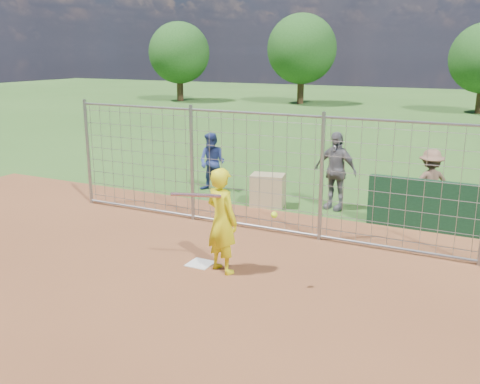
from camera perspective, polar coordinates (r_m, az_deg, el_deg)
The scene contains 11 objects.
ground at distance 9.91m, azimuth -3.66°, elevation -7.30°, with size 100.00×100.00×0.00m, color #2D591E.
infield_dirt at distance 7.73m, azimuth -15.31°, elevation -14.55°, with size 18.00×18.00×0.00m, color brown.
home_plate at distance 9.75m, azimuth -4.26°, elevation -7.64°, with size 0.43×0.43×0.02m, color silver.
dugout_wall at distance 12.00m, azimuth 19.61°, elevation -1.41°, with size 2.60×0.20×1.10m, color #11381E.
batter at distance 9.13m, azimuth -1.95°, elevation -3.07°, with size 0.67×0.44×1.85m, color yellow.
bystander_a at distance 14.49m, azimuth -2.98°, elevation 3.17°, with size 0.78×0.61×1.61m, color navy.
bystander_b at distance 13.02m, azimuth 10.12°, elevation 2.25°, with size 1.11×0.46×1.89m, color slate.
bystander_c at distance 12.92m, azimuth 19.59°, elevation 0.83°, with size 1.03×0.59×1.59m, color brown.
equipment_bin at distance 13.18m, azimuth 2.97°, elevation 0.19°, with size 0.80×0.55×0.80m, color tan.
equipment_in_play at distance 8.76m, azimuth -2.80°, elevation -0.82°, with size 1.90×0.34×0.22m.
backstop_fence at distance 11.23m, azimuth 1.39°, elevation 2.12°, with size 9.08×0.08×2.60m.
Camera 1 is at (4.68, -7.90, 3.73)m, focal length 40.00 mm.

